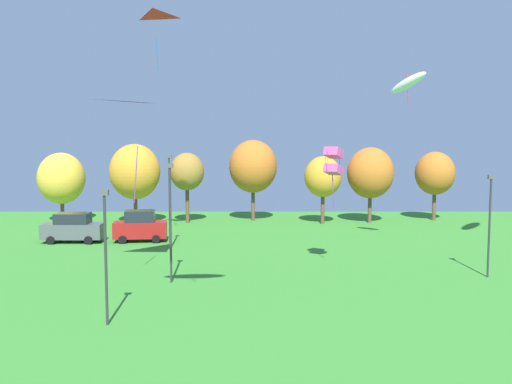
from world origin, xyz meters
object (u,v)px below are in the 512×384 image
Objects in this scene: kite_flying_6 at (151,21)px; parked_car_leftmost at (71,228)px; treeline_tree_1 at (133,172)px; parked_car_second_from_left at (138,226)px; light_post_2 at (103,249)px; treeline_tree_4 at (321,177)px; treeline_tree_0 at (59,178)px; light_post_3 at (168,216)px; treeline_tree_5 at (368,173)px; treeline_tree_6 at (433,173)px; kite_flying_1 at (406,83)px; kite_flying_7 at (144,126)px; light_post_0 at (487,219)px; kite_flying_2 at (331,161)px; treeline_tree_2 at (185,172)px; treeline_tree_3 at (251,167)px; light_post_1 at (167,197)px.

parked_car_leftmost is at bearing 157.15° from kite_flying_6.
parked_car_second_from_left is at bearing -75.46° from treeline_tree_1.
light_post_2 is at bearing -79.83° from treeline_tree_1.
treeline_tree_0 is at bearing 176.84° from treeline_tree_4.
treeline_tree_0 is at bearing 129.93° from kite_flying_6.
parked_car_second_from_left reaches higher than parked_car_leftmost.
kite_flying_6 is at bearing 105.23° from light_post_3.
treeline_tree_6 is at bearing 14.17° from treeline_tree_5.
kite_flying_6 is (-17.94, 0.31, 4.29)m from kite_flying_1.
kite_flying_7 reaches higher than light_post_3.
light_post_0 is at bearing -71.35° from treeline_tree_4.
light_post_3 reaches higher than parked_car_leftmost.
light_post_0 is 21.68m from treeline_tree_5.
kite_flying_2 is 0.58× the size of treeline_tree_4.
treeline_tree_1 is 1.12× the size of treeline_tree_2.
kite_flying_6 is at bearing -92.38° from treeline_tree_2.
light_post_1 is at bearing -112.18° from treeline_tree_3.
treeline_tree_0 is 12.50m from treeline_tree_2.
parked_car_leftmost is 0.70× the size of light_post_3.
treeline_tree_5 is at bearing 20.05° from parked_car_second_from_left.
treeline_tree_5 is (11.38, -1.46, -0.56)m from treeline_tree_3.
treeline_tree_0 reaches higher than parked_car_second_from_left.
light_post_3 is 27.69m from treeline_tree_5.
light_post_0 is (27.74, -11.00, 2.22)m from parked_car_leftmost.
parked_car_leftmost is 0.64× the size of treeline_tree_5.
light_post_0 is at bearing -59.11° from treeline_tree_3.
kite_flying_1 is 9.90m from kite_flying_2.
treeline_tree_0 is 0.85× the size of treeline_tree_3.
light_post_1 is 9.59m from light_post_3.
parked_car_leftmost is at bearing 112.38° from light_post_2.
treeline_tree_3 reaches higher than light_post_3.
parked_car_leftmost is 0.78× the size of light_post_0.
kite_flying_2 reaches higher than light_post_0.
kite_flying_6 reaches higher than light_post_2.
kite_flying_7 reaches higher than light_post_2.
light_post_2 is 0.89× the size of treeline_tree_4.
kite_flying_7 is 0.78× the size of light_post_2.
kite_flying_6 is 0.53× the size of light_post_1.
treeline_tree_5 is at bearing 53.05° from kite_flying_7.
light_post_0 is (20.68, -8.03, -12.89)m from kite_flying_6.
light_post_2 is 39.80m from treeline_tree_6.
treeline_tree_0 is at bearing 112.93° from parked_car_leftmost.
light_post_1 reaches higher than treeline_tree_4.
light_post_1 reaches higher than treeline_tree_6.
treeline_tree_5 is (-2.36, 21.50, 1.49)m from light_post_0.
treeline_tree_1 is at bearing -178.29° from treeline_tree_5.
treeline_tree_1 is (-5.22, 29.11, 1.71)m from light_post_2.
parked_car_second_from_left is at bearing 153.27° from light_post_0.
parked_car_leftmost is at bearing -126.04° from treeline_tree_2.
treeline_tree_1 is 1.04× the size of treeline_tree_5.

